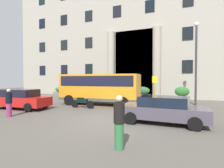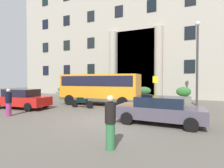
# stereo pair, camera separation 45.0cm
# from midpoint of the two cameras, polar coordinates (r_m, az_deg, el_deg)

# --- Properties ---
(ground_plane) EXTENTS (80.00, 64.00, 0.12)m
(ground_plane) POSITION_cam_midpoint_polar(r_m,az_deg,el_deg) (9.54, -3.19, -12.63)
(ground_plane) COLOR #57524A
(office_building_facade) EXTENTS (42.95, 9.76, 17.09)m
(office_building_facade) POSITION_cam_midpoint_polar(r_m,az_deg,el_deg) (26.87, 13.63, 14.91)
(office_building_facade) COLOR #A29D8E
(office_building_facade) RESTS_ON ground_plane
(orange_minibus) EXTENTS (7.18, 3.15, 2.73)m
(orange_minibus) POSITION_cam_midpoint_polar(r_m,az_deg,el_deg) (15.57, -4.78, -0.85)
(orange_minibus) COLOR orange
(orange_minibus) RESTS_ON ground_plane
(bus_stop_sign) EXTENTS (0.44, 0.08, 2.58)m
(bus_stop_sign) POSITION_cam_midpoint_polar(r_m,az_deg,el_deg) (15.84, 13.23, -0.99)
(bus_stop_sign) COLOR #9E9E12
(bus_stop_sign) RESTS_ON ground_plane
(hedge_planter_west) EXTENTS (1.45, 0.83, 1.55)m
(hedge_planter_west) POSITION_cam_midpoint_polar(r_m,az_deg,el_deg) (18.61, 21.59, -3.31)
(hedge_planter_west) COLOR slate
(hedge_planter_west) RESTS_ON ground_plane
(hedge_planter_entrance_right) EXTENTS (1.67, 0.93, 1.47)m
(hedge_planter_entrance_right) POSITION_cam_midpoint_polar(r_m,az_deg,el_deg) (19.44, 9.44, -3.14)
(hedge_planter_entrance_right) COLOR gray
(hedge_planter_entrance_right) RESTS_ON ground_plane
(hedge_planter_east) EXTENTS (1.67, 0.99, 1.31)m
(hedge_planter_east) POSITION_cam_midpoint_polar(r_m,az_deg,el_deg) (24.36, -17.26, -2.46)
(hedge_planter_east) COLOR slate
(hedge_planter_east) RESTS_ON ground_plane
(parked_hatchback_near) EXTENTS (4.70, 2.20, 1.52)m
(parked_hatchback_near) POSITION_cam_midpoint_polar(r_m,az_deg,el_deg) (15.16, -28.87, -4.38)
(parked_hatchback_near) COLOR red
(parked_hatchback_near) RESTS_ON ground_plane
(parked_sedan_second) EXTENTS (4.34, 1.98, 1.39)m
(parked_sedan_second) POSITION_cam_midpoint_polar(r_m,az_deg,el_deg) (9.30, 15.16, -8.16)
(parked_sedan_second) COLOR #484350
(parked_sedan_second) RESTS_ON ground_plane
(motorcycle_near_kerb) EXTENTS (2.04, 0.55, 0.89)m
(motorcycle_near_kerb) POSITION_cam_midpoint_polar(r_m,az_deg,el_deg) (13.99, -10.90, -5.98)
(motorcycle_near_kerb) COLOR black
(motorcycle_near_kerb) RESTS_ON ground_plane
(scooter_by_planter) EXTENTS (1.98, 0.75, 0.89)m
(scooter_by_planter) POSITION_cam_midpoint_polar(r_m,az_deg,el_deg) (17.38, -26.21, -4.65)
(scooter_by_planter) COLOR black
(scooter_by_planter) RESTS_ON ground_plane
(pedestrian_man_red_shirt) EXTENTS (0.36, 0.36, 1.70)m
(pedestrian_man_red_shirt) POSITION_cam_midpoint_polar(r_m,az_deg,el_deg) (12.31, -31.98, -5.31)
(pedestrian_man_red_shirt) COLOR #8F3066
(pedestrian_man_red_shirt) RESTS_ON ground_plane
(pedestrian_child_trailing) EXTENTS (0.36, 0.36, 1.76)m
(pedestrian_child_trailing) POSITION_cam_midpoint_polar(r_m,az_deg,el_deg) (5.66, 0.06, -12.54)
(pedestrian_child_trailing) COLOR #2E6B3C
(pedestrian_child_trailing) RESTS_ON ground_plane
(lamppost_plaza_centre) EXTENTS (0.40, 0.40, 7.27)m
(lamppost_plaza_centre) POSITION_cam_midpoint_polar(r_m,az_deg,el_deg) (16.73, 25.47, 8.15)
(lamppost_plaza_centre) COLOR #393338
(lamppost_plaza_centre) RESTS_ON ground_plane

